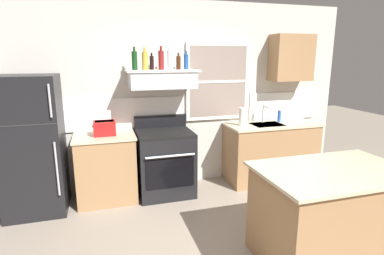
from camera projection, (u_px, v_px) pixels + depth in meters
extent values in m
cube|color=beige|center=(175.00, 96.00, 4.56)|extent=(5.40, 0.06, 2.70)
cube|color=white|center=(95.00, 115.00, 4.25)|extent=(2.50, 0.02, 0.44)
cube|color=white|center=(283.00, 106.00, 5.07)|extent=(1.20, 0.02, 0.44)
cube|color=white|center=(218.00, 82.00, 4.64)|extent=(1.00, 0.04, 1.15)
cube|color=gray|center=(218.00, 82.00, 4.63)|extent=(0.90, 0.01, 1.05)
cube|color=white|center=(218.00, 82.00, 4.63)|extent=(0.90, 0.02, 0.04)
cube|color=black|center=(33.00, 145.00, 3.77)|extent=(0.70, 0.68, 1.71)
cube|color=#333333|center=(23.00, 125.00, 3.38)|extent=(0.69, 0.00, 0.01)
cylinder|color=#A5A8AD|center=(57.00, 169.00, 3.56)|extent=(0.02, 0.02, 0.65)
cylinder|color=#A5A8AD|center=(50.00, 101.00, 3.38)|extent=(0.02, 0.02, 0.37)
cube|color=#9E754C|center=(106.00, 169.00, 4.16)|extent=(0.76, 0.60, 0.88)
cube|color=#C6B793|center=(104.00, 136.00, 4.06)|extent=(0.79, 0.63, 0.03)
cube|color=red|center=(105.00, 128.00, 4.02)|extent=(0.28, 0.20, 0.19)
cube|color=black|center=(104.00, 121.00, 4.00)|extent=(0.24, 0.16, 0.01)
cube|color=black|center=(93.00, 126.00, 3.97)|extent=(0.02, 0.03, 0.02)
cube|color=black|center=(165.00, 164.00, 4.34)|extent=(0.76, 0.64, 0.87)
cube|color=black|center=(164.00, 133.00, 4.24)|extent=(0.76, 0.64, 0.04)
cube|color=black|center=(160.00, 121.00, 4.49)|extent=(0.76, 0.06, 0.18)
cube|color=black|center=(170.00, 173.00, 4.04)|extent=(0.65, 0.01, 0.40)
cylinder|color=silver|center=(170.00, 156.00, 3.96)|extent=(0.65, 0.03, 0.03)
cube|color=silver|center=(162.00, 80.00, 4.18)|extent=(0.88, 0.48, 0.22)
cube|color=#262628|center=(165.00, 87.00, 3.98)|extent=(0.75, 0.02, 0.04)
cube|color=white|center=(162.00, 71.00, 4.15)|extent=(0.96, 0.52, 0.02)
cylinder|color=#143819|center=(135.00, 61.00, 4.02)|extent=(0.07, 0.07, 0.24)
cylinder|color=#143819|center=(134.00, 49.00, 3.99)|extent=(0.03, 0.03, 0.06)
cylinder|color=#B29333|center=(145.00, 61.00, 4.01)|extent=(0.08, 0.08, 0.23)
cylinder|color=#B29333|center=(145.00, 50.00, 3.98)|extent=(0.03, 0.03, 0.06)
cylinder|color=black|center=(152.00, 63.00, 4.14)|extent=(0.06, 0.06, 0.18)
cylinder|color=black|center=(152.00, 54.00, 4.12)|extent=(0.02, 0.02, 0.04)
cylinder|color=maroon|center=(161.00, 60.00, 4.11)|extent=(0.07, 0.07, 0.25)
cylinder|color=maroon|center=(161.00, 48.00, 4.08)|extent=(0.03, 0.03, 0.06)
cylinder|color=silver|center=(170.00, 60.00, 4.13)|extent=(0.06, 0.06, 0.25)
cylinder|color=silver|center=(170.00, 48.00, 4.09)|extent=(0.03, 0.03, 0.06)
cylinder|color=#381E0F|center=(178.00, 63.00, 4.21)|extent=(0.06, 0.06, 0.18)
cylinder|color=#381E0F|center=(178.00, 55.00, 4.19)|extent=(0.03, 0.03, 0.04)
cylinder|color=#1E478C|center=(186.00, 62.00, 4.24)|extent=(0.07, 0.07, 0.20)
cylinder|color=#1E478C|center=(186.00, 52.00, 4.21)|extent=(0.03, 0.03, 0.05)
cube|color=#9E754C|center=(270.00, 153.00, 4.85)|extent=(1.40, 0.60, 0.88)
cube|color=#C6B793|center=(272.00, 125.00, 4.75)|extent=(1.43, 0.63, 0.03)
cube|color=#B7BABC|center=(267.00, 125.00, 4.70)|extent=(0.48, 0.36, 0.01)
cylinder|color=silver|center=(263.00, 114.00, 4.80)|extent=(0.03, 0.03, 0.28)
cylinder|color=silver|center=(266.00, 107.00, 4.70)|extent=(0.02, 0.16, 0.02)
cylinder|color=white|center=(243.00, 117.00, 4.58)|extent=(0.11, 0.11, 0.27)
cylinder|color=blue|center=(279.00, 116.00, 4.87)|extent=(0.06, 0.06, 0.18)
cube|color=#9E754C|center=(330.00, 216.00, 2.91)|extent=(1.32, 0.82, 0.88)
cube|color=#C6B793|center=(335.00, 171.00, 2.81)|extent=(1.40, 0.90, 0.03)
cube|color=#9E754C|center=(291.00, 58.00, 4.76)|extent=(0.64, 0.32, 0.70)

